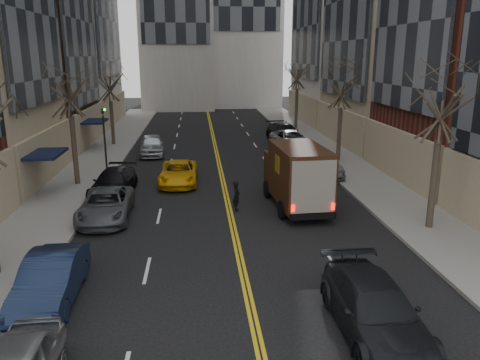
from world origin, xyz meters
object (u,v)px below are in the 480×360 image
at_px(taxi, 179,173).
at_px(pedestrian, 236,196).
at_px(observer_sedan, 375,309).
at_px(ups_truck, 297,176).

bearing_deg(taxi, pedestrian, -59.18).
bearing_deg(taxi, observer_sedan, -68.58).
bearing_deg(taxi, ups_truck, -38.59).
relative_size(ups_truck, observer_sedan, 1.17).
relative_size(ups_truck, pedestrian, 3.96).
distance_m(observer_sedan, pedestrian, 11.51).
bearing_deg(ups_truck, observer_sedan, -94.09).
height_order(observer_sedan, pedestrian, pedestrian).
xyz_separation_m(observer_sedan, taxi, (-6.04, 16.60, -0.09)).
bearing_deg(pedestrian, taxi, 35.46).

